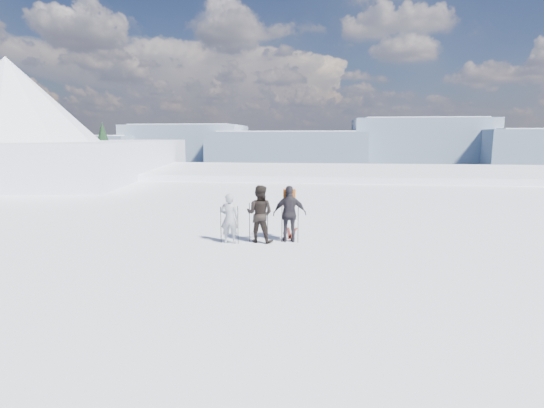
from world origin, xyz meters
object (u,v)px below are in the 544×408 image
at_px(skier_grey, 229,218).
at_px(skis_loose, 291,233).
at_px(skier_pack, 290,214).
at_px(skier_dark, 260,214).

distance_m(skier_grey, skis_loose, 2.58).
xyz_separation_m(skier_grey, skis_loose, (1.86, 1.60, -0.79)).
bearing_deg(skier_pack, skier_grey, 3.62).
bearing_deg(skier_grey, skis_loose, -141.09).
relative_size(skier_grey, skier_dark, 0.87).
bearing_deg(skier_grey, skier_dark, -166.46).
distance_m(skier_pack, skis_loose, 1.49).
height_order(skier_dark, skier_pack, skier_dark).
bearing_deg(skis_loose, skier_pack, -87.86).
relative_size(skier_dark, skis_loose, 1.10).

